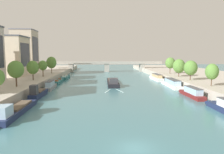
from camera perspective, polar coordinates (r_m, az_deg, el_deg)
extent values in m
plane|color=#42757F|center=(25.65, 6.38, -18.81)|extent=(400.00, 400.00, 0.00)
cube|color=#B7AD9E|center=(86.34, -27.81, -0.88)|extent=(36.00, 170.00, 2.43)
cube|color=#B7AD9E|center=(89.96, 26.05, -0.54)|extent=(36.00, 170.00, 2.43)
cube|color=black|center=(76.10, 0.18, -1.53)|extent=(3.97, 20.00, 1.10)
cube|color=black|center=(86.32, -0.15, -0.53)|extent=(3.56, 1.27, 0.91)
cube|color=black|center=(76.03, 0.18, -1.10)|extent=(4.05, 20.00, 0.06)
cube|color=#38383D|center=(69.19, 0.44, -1.08)|extent=(2.85, 4.02, 1.73)
cube|color=black|center=(71.15, 0.36, -0.67)|extent=(2.24, 0.06, 0.49)
cube|color=brown|center=(77.98, 0.11, -0.76)|extent=(3.04, 10.41, 0.36)
cylinder|color=#232328|center=(70.06, 0.87, -1.25)|extent=(0.07, 0.07, 1.10)
cube|color=silver|center=(62.19, 2.14, -3.79)|extent=(1.93, 5.88, 0.03)
cube|color=silver|center=(62.01, -1.18, -3.81)|extent=(2.07, 5.85, 0.03)
cube|color=#1E284C|center=(42.38, -24.81, -8.52)|extent=(3.03, 15.27, 0.93)
cube|color=#1E284C|center=(49.66, -21.48, -6.15)|extent=(2.81, 1.22, 0.83)
cube|color=#1E284C|center=(42.26, -24.84, -7.87)|extent=(3.09, 15.27, 0.06)
cube|color=#9EBCD6|center=(37.42, -27.80, -8.34)|extent=(2.23, 3.06, 1.80)
cube|color=black|center=(38.71, -26.89, -7.41)|extent=(1.77, 0.04, 0.50)
cube|color=brown|center=(43.60, -24.12, -7.13)|extent=(2.34, 7.94, 0.36)
cylinder|color=#232328|center=(37.86, -26.78, -8.66)|extent=(0.07, 0.07, 1.10)
cube|color=#1E284C|center=(56.33, -19.49, -4.56)|extent=(2.12, 9.95, 1.26)
cube|color=#1E284C|center=(61.35, -18.09, -3.53)|extent=(1.99, 1.27, 1.00)
cube|color=#1E284C|center=(56.22, -19.51, -3.90)|extent=(2.16, 9.95, 0.06)
cube|color=#38383D|center=(52.84, -20.60, -3.29)|extent=(1.57, 1.99, 2.27)
cube|color=black|center=(53.74, -20.29, -2.76)|extent=(1.25, 0.03, 0.64)
cube|color=brown|center=(57.12, -19.24, -3.52)|extent=(1.65, 5.17, 0.36)
cylinder|color=#232328|center=(53.22, -20.12, -3.85)|extent=(0.07, 0.07, 1.10)
cube|color=gray|center=(68.13, -16.47, -2.76)|extent=(2.37, 10.69, 0.96)
cube|color=gray|center=(73.62, -15.63, -2.01)|extent=(1.91, 1.28, 0.84)
cube|color=gray|center=(68.05, -16.48, -2.34)|extent=(2.41, 10.70, 0.06)
cube|color=#9EBCD6|center=(67.42, -16.59, -1.72)|extent=(1.87, 6.86, 1.57)
cube|color=#4C4C51|center=(67.32, -16.61, -1.02)|extent=(1.99, 7.07, 0.08)
cylinder|color=#232328|center=(64.82, -16.78, -2.25)|extent=(0.07, 0.07, 1.10)
cube|color=#23666B|center=(81.66, -14.48, -1.24)|extent=(2.16, 11.75, 0.98)
cube|color=#23666B|center=(87.71, -13.72, -0.65)|extent=(1.99, 1.23, 0.85)
cube|color=#23666B|center=(81.59, -14.49, -0.88)|extent=(2.21, 11.75, 0.06)
cube|color=#9E5133|center=(84.08, -14.16, -0.51)|extent=(1.05, 0.91, 0.40)
cube|color=#9E5133|center=(78.36, -14.95, -0.98)|extent=(1.16, 1.11, 0.48)
cylinder|color=#232328|center=(78.03, -14.76, -0.77)|extent=(0.07, 0.07, 1.10)
cube|color=#23666B|center=(94.75, -12.66, -0.16)|extent=(2.52, 11.47, 1.06)
cube|color=#23666B|center=(100.70, -12.08, 0.29)|extent=(2.35, 1.24, 0.89)
cube|color=#23666B|center=(94.69, -12.67, 0.18)|extent=(2.57, 11.47, 0.06)
cube|color=white|center=(97.14, -12.42, 0.47)|extent=(1.24, 0.91, 0.40)
cube|color=white|center=(91.52, -13.01, 0.14)|extent=(1.36, 1.11, 0.48)
cylinder|color=#232328|center=(91.20, -12.81, 0.32)|extent=(0.07, 0.07, 1.10)
cube|color=#1E284C|center=(49.68, 25.78, -6.26)|extent=(2.77, 1.28, 0.88)
cube|color=maroon|center=(57.18, 21.04, -4.64)|extent=(2.27, 11.10, 0.92)
cube|color=maroon|center=(62.50, 18.85, -3.57)|extent=(2.11, 1.21, 0.82)
cube|color=maroon|center=(57.09, 21.06, -4.16)|extent=(2.31, 11.10, 0.06)
cube|color=#9EBCD6|center=(56.46, 21.32, -3.48)|extent=(1.85, 7.11, 1.50)
cube|color=#4C4C51|center=(56.34, 21.35, -2.69)|extent=(1.98, 7.32, 0.08)
cylinder|color=#232328|center=(54.17, 22.84, -4.16)|extent=(0.07, 0.07, 1.10)
cube|color=silver|center=(72.98, 15.99, -2.18)|extent=(3.52, 15.53, 0.91)
cube|color=silver|center=(80.64, 14.30, -1.29)|extent=(2.89, 1.30, 0.82)
cube|color=silver|center=(72.92, 16.00, -1.80)|extent=(3.58, 15.53, 0.06)
cube|color=#9EBCD6|center=(72.08, 16.20, -1.24)|extent=(2.79, 9.96, 1.59)
cube|color=#4C4C51|center=(71.98, 16.22, -0.58)|extent=(2.98, 10.26, 0.08)
cylinder|color=#232328|center=(68.62, 17.52, -1.85)|extent=(0.07, 0.07, 1.10)
cube|color=silver|center=(89.21, 12.07, -0.47)|extent=(2.82, 12.39, 1.26)
cube|color=silver|center=(95.41, 10.94, 0.06)|extent=(2.38, 1.33, 1.00)
cube|color=silver|center=(89.14, 12.08, -0.04)|extent=(2.87, 12.39, 0.06)
cube|color=tan|center=(88.48, 12.20, 0.35)|extent=(2.25, 7.94, 1.29)
cube|color=#4C4C51|center=(88.42, 12.21, 0.79)|extent=(2.40, 8.19, 0.08)
cylinder|color=#232328|center=(85.68, 13.04, 0.07)|extent=(0.07, 0.07, 1.10)
cylinder|color=brown|center=(59.70, -24.73, -0.85)|extent=(0.40, 0.40, 3.28)
ellipsoid|color=#568438|center=(59.45, -24.86, 1.91)|extent=(4.06, 4.06, 4.53)
cylinder|color=brown|center=(73.23, -20.81, 0.37)|extent=(0.30, 0.30, 2.89)
ellipsoid|color=#568438|center=(73.03, -20.89, 2.46)|extent=(3.82, 3.82, 4.48)
cylinder|color=brown|center=(83.52, -18.37, 1.24)|extent=(0.36, 0.36, 3.18)
ellipsoid|color=#568438|center=(83.35, -18.43, 3.03)|extent=(3.41, 3.41, 3.77)
cylinder|color=brown|center=(96.13, -16.21, 1.97)|extent=(0.31, 0.31, 3.35)
ellipsoid|color=#568438|center=(95.96, -16.26, 3.83)|extent=(4.37, 4.37, 5.21)
cylinder|color=brown|center=(61.21, 25.57, -1.01)|extent=(0.26, 0.26, 2.69)
ellipsoid|color=#568438|center=(60.97, 25.69, 1.33)|extent=(3.40, 3.40, 4.25)
cylinder|color=brown|center=(72.73, 20.64, 0.26)|extent=(0.30, 0.30, 2.69)
ellipsoid|color=#568438|center=(72.52, 20.72, 2.36)|extent=(4.33, 4.33, 4.83)
cylinder|color=brown|center=(82.81, 17.81, 0.99)|extent=(0.32, 0.32, 2.54)
ellipsoid|color=#568438|center=(82.62, 17.87, 2.87)|extent=(4.53, 4.53, 5.27)
cylinder|color=brown|center=(94.41, 15.61, 1.91)|extent=(0.31, 0.31, 3.33)
ellipsoid|color=#568438|center=(94.24, 15.66, 3.73)|extent=(4.23, 4.23, 4.83)
cube|color=beige|center=(90.59, -27.13, 4.96)|extent=(15.04, 11.92, 14.92)
cube|color=#4C515B|center=(90.83, -27.37, 9.82)|extent=(15.49, 12.28, 0.50)
cube|color=#232833|center=(87.81, -22.63, 5.63)|extent=(0.04, 9.54, 8.95)
cube|color=#B2A38E|center=(110.46, -22.70, 6.52)|extent=(10.01, 11.00, 19.73)
cube|color=slate|center=(111.06, -22.92, 11.74)|extent=(10.31, 11.33, 0.50)
cube|color=#232833|center=(108.92, -20.21, 7.14)|extent=(0.04, 8.80, 11.84)
cube|color=#9E998E|center=(128.67, -1.44, 3.75)|extent=(67.91, 4.40, 0.60)
cube|color=#9E998E|center=(126.64, -1.41, 4.05)|extent=(67.91, 0.30, 0.90)
cube|color=#9E998E|center=(130.64, -1.47, 4.11)|extent=(67.91, 0.30, 0.90)
cube|color=#9E998E|center=(130.00, -11.16, 2.43)|extent=(2.80, 3.60, 4.94)
cube|color=#9E998E|center=(128.82, -1.44, 2.52)|extent=(2.80, 3.60, 4.94)
cube|color=#9E998E|center=(131.34, 8.19, 2.53)|extent=(2.80, 3.60, 4.94)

